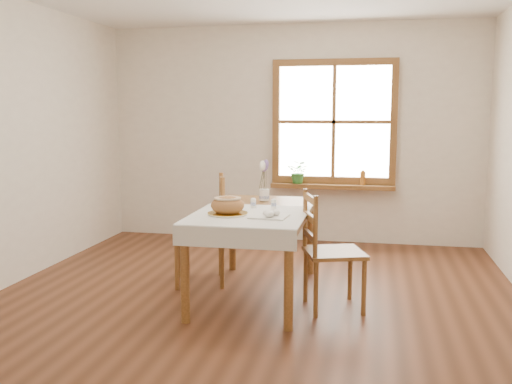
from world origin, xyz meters
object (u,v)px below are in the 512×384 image
at_px(dining_table, 256,219).
at_px(chair_left, 199,230).
at_px(bread_plate, 228,214).
at_px(chair_right, 334,251).
at_px(flower_vase, 264,196).

bearing_deg(dining_table, chair_left, 156.79).
bearing_deg(dining_table, bread_plate, -115.26).
bearing_deg(chair_right, bread_plate, 80.95).
xyz_separation_m(dining_table, bread_plate, (-0.16, -0.34, 0.10)).
bearing_deg(chair_left, bread_plate, 18.63).
xyz_separation_m(chair_left, bread_plate, (0.42, -0.59, 0.27)).
bearing_deg(dining_table, flower_vase, 91.78).
xyz_separation_m(dining_table, flower_vase, (-0.01, 0.46, 0.14)).
relative_size(dining_table, bread_plate, 5.15).
bearing_deg(chair_left, dining_table, 49.96).
relative_size(dining_table, chair_left, 1.60).
relative_size(chair_right, flower_vase, 9.11).
bearing_deg(flower_vase, bread_plate, -100.45).
height_order(chair_right, flower_vase, chair_right).
xyz_separation_m(bread_plate, flower_vase, (0.15, 0.80, 0.03)).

